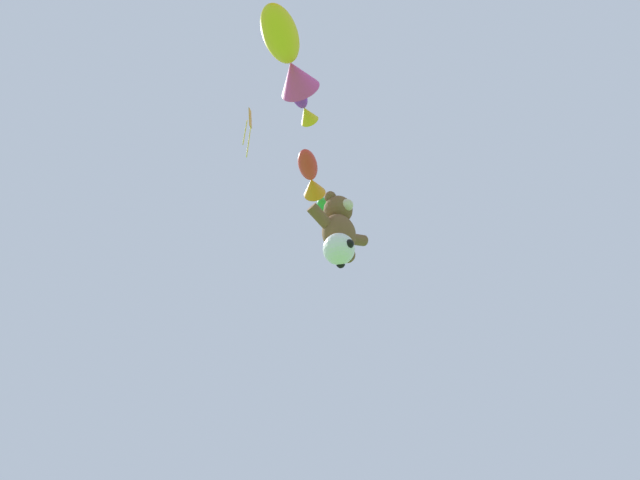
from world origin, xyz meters
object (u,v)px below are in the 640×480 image
teddy_bear_kite (339,226)px  soccer_ball_kite (339,249)px  diamond_kite (249,123)px  fish_kite_goldfin (288,56)px  fish_kite_emerald (332,217)px  fish_kite_violet (303,105)px  fish_kite_crimson (310,176)px

teddy_bear_kite → soccer_ball_kite: bearing=-138.8°
soccer_ball_kite → diamond_kite: diamond_kite is taller
fish_kite_goldfin → teddy_bear_kite: bearing=27.7°
fish_kite_emerald → fish_kite_goldfin: size_ratio=0.75×
fish_kite_emerald → diamond_kite: (-4.28, -0.38, 1.42)m
soccer_ball_kite → fish_kite_violet: bearing=-161.3°
fish_kite_emerald → fish_kite_violet: size_ratio=1.31×
teddy_bear_kite → soccer_ball_kite: 1.30m
fish_kite_violet → diamond_kite: (-0.55, 2.20, 0.87)m
fish_kite_violet → diamond_kite: bearing=104.0°
teddy_bear_kite → fish_kite_crimson: bearing=146.0°
fish_kite_crimson → diamond_kite: diamond_kite is taller
fish_kite_violet → diamond_kite: diamond_kite is taller
diamond_kite → fish_kite_emerald: bearing=5.1°
fish_kite_emerald → diamond_kite: diamond_kite is taller
soccer_ball_kite → fish_kite_crimson: 3.50m
soccer_ball_kite → fish_kite_emerald: fish_kite_emerald is taller
fish_kite_emerald → fish_kite_goldfin: bearing=-144.9°
soccer_ball_kite → fish_kite_crimson: (-0.45, 0.77, 3.39)m
fish_kite_emerald → fish_kite_goldfin: 6.26m
fish_kite_crimson → diamond_kite: bearing=161.7°
fish_kite_violet → fish_kite_emerald: bearing=34.7°
fish_kite_crimson → fish_kite_goldfin: (-3.04, -2.49, 0.43)m
fish_kite_emerald → fish_kite_crimson: (-2.09, -1.10, -0.22)m
teddy_bear_kite → diamond_kite: (-2.94, 1.23, 3.79)m
fish_kite_emerald → teddy_bear_kite: bearing=-129.7°
fish_kite_crimson → diamond_kite: (-2.19, 0.72, 1.63)m
diamond_kite → soccer_ball_kite: bearing=-29.4°
soccer_ball_kite → fish_kite_crimson: bearing=120.6°
teddy_bear_kite → fish_kite_emerald: fish_kite_emerald is taller
soccer_ball_kite → fish_kite_goldfin: 5.45m
teddy_bear_kite → fish_kite_emerald: bearing=50.3°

